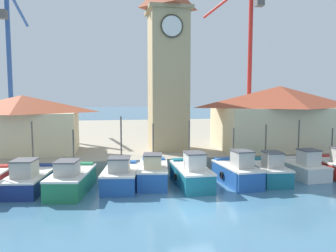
% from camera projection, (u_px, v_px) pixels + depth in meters
% --- Properties ---
extents(ground_plane, '(300.00, 300.00, 0.00)m').
position_uv_depth(ground_plane, '(195.00, 212.00, 17.01)').
color(ground_plane, teal).
extents(quay_wharf, '(120.00, 40.00, 1.15)m').
position_uv_depth(quay_wharf, '(141.00, 135.00, 44.66)').
color(quay_wharf, '#9E937F').
rests_on(quay_wharf, ground).
extents(fishing_boat_left_outer, '(2.81, 5.16, 4.34)m').
position_uv_depth(fishing_boat_left_outer, '(30.00, 179.00, 20.75)').
color(fishing_boat_left_outer, navy).
rests_on(fishing_boat_left_outer, ground).
extents(fishing_boat_left_inner, '(2.91, 5.14, 3.87)m').
position_uv_depth(fishing_boat_left_inner, '(71.00, 180.00, 20.37)').
color(fishing_boat_left_inner, '#237A4C').
rests_on(fishing_boat_left_inner, ground).
extents(fishing_boat_mid_left, '(2.79, 4.61, 4.64)m').
position_uv_depth(fishing_boat_mid_left, '(121.00, 176.00, 21.33)').
color(fishing_boat_mid_left, '#2356A8').
rests_on(fishing_boat_mid_left, ground).
extents(fishing_boat_center, '(2.65, 4.73, 4.09)m').
position_uv_depth(fishing_boat_center, '(153.00, 173.00, 22.21)').
color(fishing_boat_center, '#2356A8').
rests_on(fishing_boat_center, ground).
extents(fishing_boat_mid_right, '(2.08, 4.84, 4.33)m').
position_uv_depth(fishing_boat_mid_right, '(191.00, 174.00, 21.71)').
color(fishing_boat_mid_right, '#196B7F').
rests_on(fishing_boat_mid_right, ground).
extents(fishing_boat_right_inner, '(2.19, 4.54, 3.77)m').
position_uv_depth(fishing_boat_right_inner, '(237.00, 172.00, 22.22)').
color(fishing_boat_right_inner, '#2356A8').
rests_on(fishing_boat_right_inner, ground).
extents(fishing_boat_right_outer, '(2.30, 4.51, 3.96)m').
position_uv_depth(fishing_boat_right_outer, '(268.00, 171.00, 22.89)').
color(fishing_boat_right_outer, '#196B7F').
rests_on(fishing_boat_right_outer, ground).
extents(fishing_boat_far_right, '(2.30, 4.24, 4.19)m').
position_uv_depth(fishing_boat_far_right, '(302.00, 167.00, 24.13)').
color(fishing_boat_far_right, silver).
rests_on(fishing_boat_far_right, ground).
extents(fishing_boat_end_right, '(2.28, 4.41, 3.54)m').
position_uv_depth(fishing_boat_end_right, '(335.00, 166.00, 24.50)').
color(fishing_boat_end_right, '#AD2823').
rests_on(fishing_boat_end_right, ground).
extents(clock_tower, '(3.74, 3.74, 16.50)m').
position_uv_depth(clock_tower, '(168.00, 61.00, 28.80)').
color(clock_tower, tan).
rests_on(clock_tower, quay_wharf).
extents(warehouse_left, '(9.13, 5.46, 4.86)m').
position_uv_depth(warehouse_left, '(23.00, 123.00, 27.61)').
color(warehouse_left, beige).
rests_on(warehouse_left, quay_wharf).
extents(warehouse_right, '(11.60, 6.50, 5.69)m').
position_uv_depth(warehouse_right, '(279.00, 117.00, 29.92)').
color(warehouse_right, beige).
rests_on(warehouse_right, quay_wharf).
extents(port_crane_near, '(2.12, 8.03, 18.20)m').
position_uv_depth(port_crane_near, '(11.00, 81.00, 40.64)').
color(port_crane_near, navy).
rests_on(port_crane_near, quay_wharf).
extents(port_crane_far, '(5.04, 10.25, 19.74)m').
position_uv_depth(port_crane_far, '(248.00, 72.00, 43.43)').
color(port_crane_far, maroon).
rests_on(port_crane_far, quay_wharf).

